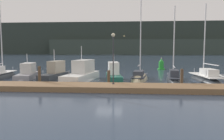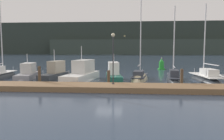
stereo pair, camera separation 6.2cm
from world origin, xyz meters
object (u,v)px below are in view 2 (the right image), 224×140
(sailboat_berth_1, at_px, (1,77))
(sailboat_berth_6, at_px, (140,79))
(channel_buoy, at_px, (161,65))
(sailboat_berth_7, at_px, (173,80))
(motorboat_berth_5, at_px, (114,77))
(dock_lamppost, at_px, (113,51))
(motorboat_berth_3, at_px, (55,75))
(motorboat_berth_4, at_px, (82,77))
(sailboat_berth_8, at_px, (206,80))
(motorboat_berth_2, at_px, (28,76))

(sailboat_berth_1, distance_m, sailboat_berth_6, 16.36)
(sailboat_berth_1, height_order, channel_buoy, sailboat_berth_1)
(sailboat_berth_6, bearing_deg, sailboat_berth_7, -6.34)
(motorboat_berth_5, xyz_separation_m, dock_lamppost, (0.33, -5.08, 3.00))
(motorboat_berth_5, xyz_separation_m, sailboat_berth_6, (2.89, 0.94, -0.27))
(channel_buoy, bearing_deg, dock_lamppost, -109.81)
(motorboat_berth_5, bearing_deg, sailboat_berth_6, 18.10)
(motorboat_berth_3, relative_size, channel_buoy, 2.80)
(sailboat_berth_1, xyz_separation_m, motorboat_berth_5, (13.47, -0.47, 0.22))
(motorboat_berth_4, distance_m, motorboat_berth_5, 3.57)
(sailboat_berth_7, bearing_deg, channel_buoy, 87.69)
(motorboat_berth_5, distance_m, sailboat_berth_6, 3.05)
(motorboat_berth_4, distance_m, sailboat_berth_8, 13.61)
(sailboat_berth_1, relative_size, sailboat_berth_8, 1.17)
(sailboat_berth_6, xyz_separation_m, sailboat_berth_7, (3.71, -0.41, 0.03))
(motorboat_berth_4, bearing_deg, channel_buoy, 52.67)
(motorboat_berth_5, height_order, sailboat_berth_6, sailboat_berth_6)
(motorboat_berth_4, distance_m, dock_lamppost, 6.90)
(motorboat_berth_3, bearing_deg, dock_lamppost, -38.38)
(sailboat_berth_8, bearing_deg, channel_buoy, 102.23)
(sailboat_berth_7, relative_size, channel_buoy, 4.44)
(channel_buoy, bearing_deg, sailboat_berth_6, -108.26)
(motorboat_berth_2, distance_m, motorboat_berth_3, 3.40)
(motorboat_berth_3, xyz_separation_m, sailboat_berth_6, (9.85, 0.26, -0.32))
(motorboat_berth_5, bearing_deg, motorboat_berth_4, -176.76)
(motorboat_berth_2, height_order, sailboat_berth_6, sailboat_berth_6)
(sailboat_berth_1, xyz_separation_m, channel_buoy, (20.60, 13.35, 0.61))
(motorboat_berth_5, bearing_deg, dock_lamppost, -86.34)
(motorboat_berth_3, xyz_separation_m, sailboat_berth_8, (16.99, -0.23, -0.26))
(motorboat_berth_5, height_order, dock_lamppost, dock_lamppost)
(motorboat_berth_3, distance_m, sailboat_berth_7, 13.56)
(motorboat_berth_2, relative_size, sailboat_berth_8, 0.68)
(dock_lamppost, bearing_deg, sailboat_berth_1, 158.06)
(sailboat_berth_6, height_order, sailboat_berth_8, sailboat_berth_6)
(channel_buoy, xyz_separation_m, dock_lamppost, (-6.81, -18.90, 2.61))
(sailboat_berth_7, bearing_deg, motorboat_berth_2, 178.66)
(sailboat_berth_8, bearing_deg, dock_lamppost, -150.31)
(motorboat_berth_3, distance_m, motorboat_berth_5, 6.99)
(sailboat_berth_6, bearing_deg, sailboat_berth_1, -178.35)
(motorboat_berth_2, height_order, motorboat_berth_4, motorboat_berth_4)
(sailboat_berth_1, xyz_separation_m, motorboat_berth_4, (9.91, -0.67, 0.28))
(motorboat_berth_3, relative_size, sailboat_berth_7, 0.63)
(motorboat_berth_3, relative_size, sailboat_berth_8, 0.63)
(motorboat_berth_5, bearing_deg, sailboat_berth_7, 4.60)
(sailboat_berth_6, bearing_deg, motorboat_berth_2, -179.93)
(motorboat_berth_4, height_order, sailboat_berth_6, sailboat_berth_6)
(sailboat_berth_1, distance_m, motorboat_berth_5, 13.48)
(motorboat_berth_2, bearing_deg, sailboat_berth_1, -171.66)
(motorboat_berth_2, xyz_separation_m, sailboat_berth_7, (16.95, -0.40, -0.17))
(motorboat_berth_3, xyz_separation_m, sailboat_berth_7, (13.56, -0.15, -0.30))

